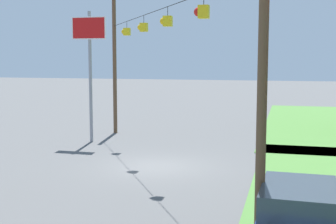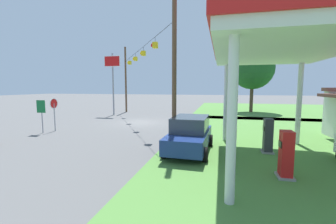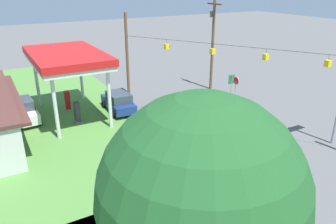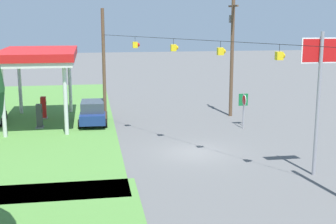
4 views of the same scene
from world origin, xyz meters
TOP-DOWN VIEW (x-y plane):
  - ground_plane at (0.00, 0.00)m, footprint 160.00×160.00m
  - stop_sign_overhead at (-4.85, -5.18)m, footprint 0.22×2.01m
  - signal_span_gantry at (-0.00, -0.01)m, footprint 16.65×10.24m

SIDE VIEW (x-z plane):
  - ground_plane at x=0.00m, z-range 0.00..0.00m
  - signal_span_gantry at x=0.00m, z-range 0.39..8.98m
  - stop_sign_overhead at x=-4.85m, z-range 1.52..8.82m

